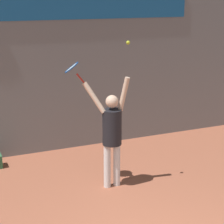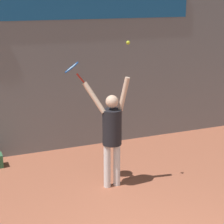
{
  "view_description": "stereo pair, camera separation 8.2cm",
  "coord_description": "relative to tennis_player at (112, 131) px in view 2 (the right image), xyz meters",
  "views": [
    {
      "loc": [
        -2.25,
        -3.67,
        3.54
      ],
      "look_at": [
        0.48,
        2.83,
        1.47
      ],
      "focal_mm": 65.0,
      "sensor_mm": 36.0,
      "label": 1
    },
    {
      "loc": [
        -2.18,
        -3.7,
        3.54
      ],
      "look_at": [
        0.48,
        2.83,
        1.47
      ],
      "focal_mm": 65.0,
      "sensor_mm": 36.0,
      "label": 2
    }
  ],
  "objects": [
    {
      "name": "tennis_racket",
      "position": [
        -0.63,
        0.31,
        1.15
      ],
      "size": [
        0.4,
        0.38,
        0.39
      ],
      "color": "red"
    },
    {
      "name": "sponsor_banner",
      "position": [
        -0.47,
        2.21,
        2.19
      ],
      "size": [
        6.63,
        0.02,
        0.62
      ],
      "color": "#195B9E"
    },
    {
      "name": "back_wall",
      "position": [
        -0.47,
        2.27,
        1.39
      ],
      "size": [
        18.0,
        0.1,
        5.0
      ],
      "color": "slate",
      "rests_on": "ground_plane"
    },
    {
      "name": "tennis_ball",
      "position": [
        0.25,
        -0.12,
        1.61
      ],
      "size": [
        0.07,
        0.07,
        0.07
      ],
      "color": "#CCDB2D"
    },
    {
      "name": "tennis_player",
      "position": [
        0.0,
        0.0,
        0.0
      ],
      "size": [
        0.83,
        0.47,
        2.12
      ],
      "color": "white",
      "rests_on": "ground_plane"
    }
  ]
}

